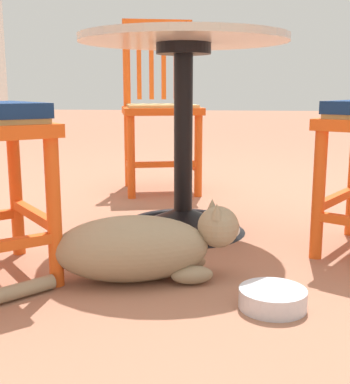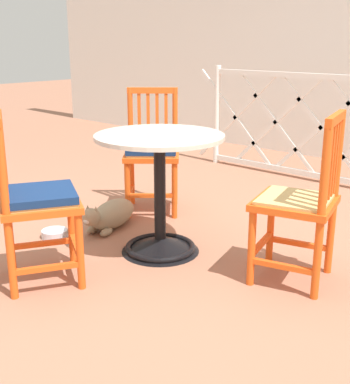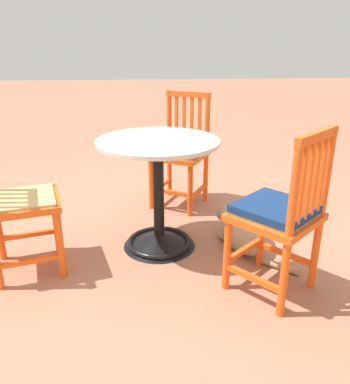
{
  "view_description": "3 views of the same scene",
  "coord_description": "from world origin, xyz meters",
  "px_view_note": "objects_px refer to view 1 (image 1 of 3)",
  "views": [
    {
      "loc": [
        -1.99,
        -0.17,
        0.54
      ],
      "look_at": [
        -0.04,
        0.08,
        0.14
      ],
      "focal_mm": 47.72,
      "sensor_mm": 36.0,
      "label": 1
    },
    {
      "loc": [
        1.93,
        -2.07,
        1.26
      ],
      "look_at": [
        0.06,
        0.01,
        0.42
      ],
      "focal_mm": 47.69,
      "sensor_mm": 36.0,
      "label": 2
    },
    {
      "loc": [
        0.01,
        2.36,
        1.29
      ],
      "look_at": [
        -0.2,
        -0.08,
        0.34
      ],
      "focal_mm": 36.54,
      "sensor_mm": 36.0,
      "label": 3
    }
  ],
  "objects_px": {
    "cafe_table": "(183,158)",
    "orange_chair_tucked_in": "(161,110)",
    "tabby_cat": "(145,248)",
    "pet_water_bowl": "(273,298)"
  },
  "relations": [
    {
      "from": "cafe_table",
      "to": "orange_chair_tucked_in",
      "type": "xyz_separation_m",
      "value": [
        0.81,
        0.21,
        0.15
      ]
    },
    {
      "from": "orange_chair_tucked_in",
      "to": "tabby_cat",
      "type": "xyz_separation_m",
      "value": [
        -1.34,
        -0.16,
        -0.34
      ]
    },
    {
      "from": "cafe_table",
      "to": "orange_chair_tucked_in",
      "type": "distance_m",
      "value": 0.85
    },
    {
      "from": "cafe_table",
      "to": "tabby_cat",
      "type": "relative_size",
      "value": 1.13
    },
    {
      "from": "cafe_table",
      "to": "pet_water_bowl",
      "type": "distance_m",
      "value": 0.79
    },
    {
      "from": "orange_chair_tucked_in",
      "to": "cafe_table",
      "type": "bearing_deg",
      "value": -165.39
    },
    {
      "from": "orange_chair_tucked_in",
      "to": "tabby_cat",
      "type": "relative_size",
      "value": 1.36
    },
    {
      "from": "tabby_cat",
      "to": "orange_chair_tucked_in",
      "type": "bearing_deg",
      "value": 6.86
    },
    {
      "from": "orange_chair_tucked_in",
      "to": "pet_water_bowl",
      "type": "bearing_deg",
      "value": -161.01
    },
    {
      "from": "cafe_table",
      "to": "orange_chair_tucked_in",
      "type": "relative_size",
      "value": 0.83
    }
  ]
}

